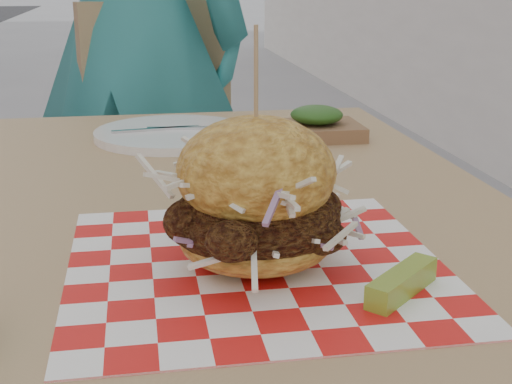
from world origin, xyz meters
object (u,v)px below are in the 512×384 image
(diner, at_px, (131,32))
(sandwich, at_px, (256,202))
(patio_table, at_px, (194,266))
(patio_chair, at_px, (150,157))

(diner, distance_m, sandwich, 1.32)
(patio_table, relative_size, sandwich, 5.28)
(diner, height_order, patio_table, diner)
(diner, distance_m, patio_table, 1.14)
(diner, height_order, sandwich, diner)
(patio_table, distance_m, sandwich, 0.24)
(patio_table, distance_m, patio_chair, 1.03)
(sandwich, bearing_deg, patio_chair, 93.68)
(patio_chair, bearing_deg, patio_table, -106.81)
(diner, bearing_deg, patio_table, 113.76)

